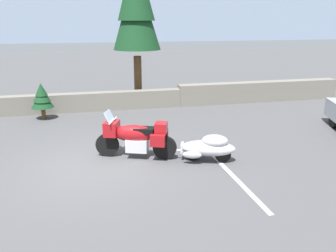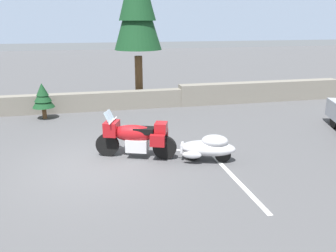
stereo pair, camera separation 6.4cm
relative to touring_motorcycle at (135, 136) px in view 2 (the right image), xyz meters
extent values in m
plane|color=#4C4C4F|center=(-1.16, -0.40, -0.62)|extent=(80.00, 80.00, 0.00)
cube|color=slate|center=(-1.16, 5.78, -0.23)|extent=(8.00, 0.50, 0.78)
cube|color=slate|center=(6.84, 5.78, -0.15)|extent=(8.00, 0.59, 0.94)
cube|color=#8C9EB7|center=(-1.16, 95.81, 7.38)|extent=(240.00, 80.00, 16.00)
cylinder|color=black|center=(-0.76, 0.30, -0.29)|extent=(0.67, 0.37, 0.66)
cylinder|color=black|center=(0.78, -0.30, -0.29)|extent=(0.67, 0.37, 0.66)
cube|color=silver|center=(0.05, -0.02, -0.24)|extent=(0.72, 0.63, 0.36)
ellipsoid|color=maroon|center=(-0.04, 0.02, 0.09)|extent=(1.28, 0.84, 0.48)
cube|color=maroon|center=(-0.62, 0.24, 0.21)|extent=(0.52, 0.61, 0.40)
cube|color=#9EB7C6|center=(-0.67, 0.26, 0.54)|extent=(0.33, 0.48, 0.34)
cube|color=black|center=(0.24, -0.09, 0.19)|extent=(0.65, 0.54, 0.16)
cube|color=maroon|center=(0.68, -0.26, 0.29)|extent=(0.44, 0.49, 0.28)
cube|color=maroon|center=(0.53, -0.53, 0.01)|extent=(0.43, 0.29, 0.32)
cube|color=maroon|center=(0.74, 0.03, 0.01)|extent=(0.43, 0.29, 0.32)
cylinder|color=silver|center=(-0.58, 0.22, 0.44)|extent=(0.29, 0.67, 0.04)
cylinder|color=silver|center=(-0.72, 0.28, -0.04)|extent=(0.26, 0.16, 0.54)
cylinder|color=black|center=(1.51, -0.58, -0.40)|extent=(0.45, 0.25, 0.44)
cylinder|color=black|center=(2.28, -0.88, -0.40)|extent=(0.45, 0.25, 0.44)
ellipsoid|color=#B2B2B7|center=(1.89, -0.73, -0.24)|extent=(1.64, 1.18, 0.40)
ellipsoid|color=#B2B2B7|center=(2.06, -0.80, -0.02)|extent=(0.87, 0.78, 0.32)
cube|color=silver|center=(1.23, -0.48, -0.26)|extent=(0.17, 0.32, 0.24)
ellipsoid|color=#B2B2B7|center=(1.39, -0.88, -0.34)|extent=(0.54, 0.32, 0.20)
ellipsoid|color=#B2B2B7|center=(1.62, -0.29, -0.34)|extent=(0.54, 0.32, 0.20)
cylinder|color=silver|center=(0.87, -0.34, -0.35)|extent=(0.67, 0.30, 0.05)
cylinder|color=black|center=(7.43, 1.18, -0.28)|extent=(0.44, 0.71, 0.68)
cylinder|color=brown|center=(1.12, 6.76, 0.47)|extent=(0.35, 0.35, 2.18)
cone|color=#143D1E|center=(1.12, 6.76, 3.57)|extent=(2.12, 2.12, 3.45)
cylinder|color=brown|center=(-2.94, 4.87, -0.42)|extent=(0.16, 0.16, 0.41)
cone|color=#143D1E|center=(-2.94, 4.87, 0.17)|extent=(0.85, 0.85, 0.65)
cone|color=#143D1E|center=(-2.94, 4.87, 0.36)|extent=(0.66, 0.66, 0.57)
cone|color=#143D1E|center=(-2.94, 4.87, 0.56)|extent=(0.47, 0.47, 0.49)
cube|color=silver|center=(2.18, -1.90, -0.62)|extent=(0.12, 3.60, 0.01)
camera|label=1|loc=(-1.25, -9.16, 3.09)|focal=37.20mm
camera|label=2|loc=(-1.19, -9.18, 3.09)|focal=37.20mm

